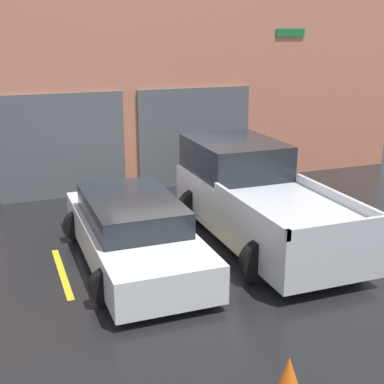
% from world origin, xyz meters
% --- Properties ---
extents(ground_plane, '(28.00, 28.00, 0.00)m').
position_xyz_m(ground_plane, '(0.00, 0.00, 0.00)').
color(ground_plane, black).
extents(shophouse_building, '(16.37, 0.68, 5.56)m').
position_xyz_m(shophouse_building, '(-0.00, 3.29, 2.74)').
color(shophouse_building, '#D17A5B').
rests_on(shophouse_building, ground).
extents(pickup_truck, '(2.51, 5.13, 1.89)m').
position_xyz_m(pickup_truck, '(1.36, -1.29, 0.87)').
color(pickup_truck, silver).
rests_on(pickup_truck, ground).
extents(sedan_white, '(2.22, 4.71, 1.25)m').
position_xyz_m(sedan_white, '(-1.36, -1.58, 0.60)').
color(sedan_white, white).
rests_on(sedan_white, ground).
extents(parking_stripe_far_left, '(0.12, 2.20, 0.01)m').
position_xyz_m(parking_stripe_far_left, '(-2.71, -1.61, 0.00)').
color(parking_stripe_far_left, gold).
rests_on(parking_stripe_far_left, ground).
extents(parking_stripe_left, '(0.12, 2.20, 0.01)m').
position_xyz_m(parking_stripe_left, '(0.00, -1.61, 0.00)').
color(parking_stripe_left, gold).
rests_on(parking_stripe_left, ground).
extents(parking_stripe_centre, '(0.12, 2.20, 0.01)m').
position_xyz_m(parking_stripe_centre, '(2.71, -1.61, 0.00)').
color(parking_stripe_centre, gold).
rests_on(parking_stripe_centre, ground).
extents(traffic_cone, '(0.47, 0.47, 0.55)m').
position_xyz_m(traffic_cone, '(-0.62, -6.04, 0.25)').
color(traffic_cone, black).
rests_on(traffic_cone, ground).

